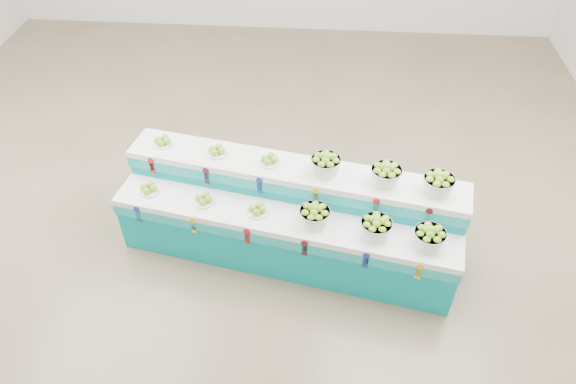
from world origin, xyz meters
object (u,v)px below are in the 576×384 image
Objects in this scene: display_stand at (288,217)px; plate_upper_mid at (217,150)px; basket_lower_left at (315,216)px; basket_upper_right at (438,183)px.

plate_upper_mid is (-0.78, 0.37, 0.56)m from display_stand.
plate_upper_mid reaches higher than basket_lower_left.
basket_lower_left is at bearing -31.58° from plate_upper_mid.
display_stand is 1.03m from plate_upper_mid.
display_stand is at bearing 178.02° from basket_upper_right.
display_stand is at bearing -25.62° from plate_upper_mid.
basket_upper_right is at bearing 11.13° from basket_lower_left.
basket_lower_left is (0.28, -0.28, 0.32)m from display_stand.
display_stand is at bearing 135.39° from basket_lower_left.
plate_upper_mid is at bearing 165.15° from display_stand.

